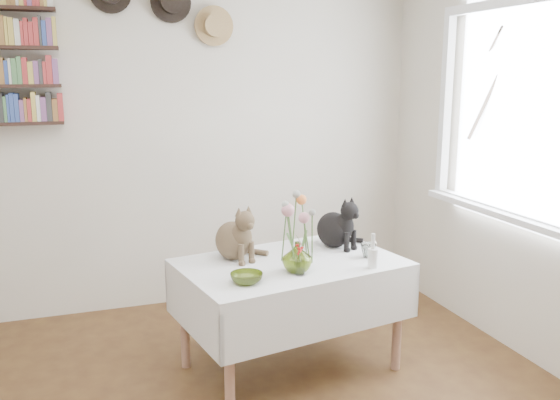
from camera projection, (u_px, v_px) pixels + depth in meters
name	position (u px, v px, depth m)	size (l,w,h in m)	color
room	(233.00, 202.00, 2.19)	(4.08, 4.58, 2.58)	brown
window	(518.00, 129.00, 3.53)	(0.12, 1.52, 1.32)	white
dining_table	(291.00, 288.00, 3.43)	(1.36, 1.00, 0.66)	white
tabby_cat	(233.00, 230.00, 3.42)	(0.22, 0.28, 0.33)	brown
black_cat	(334.00, 220.00, 3.66)	(0.22, 0.28, 0.33)	black
flower_vase	(297.00, 257.00, 3.20)	(0.16, 0.16, 0.17)	#93AB3D
green_bowl	(247.00, 278.00, 3.04)	(0.17, 0.17, 0.05)	#93AB3D
drinking_glass	(368.00, 250.00, 3.46)	(0.09, 0.09, 0.08)	white
candlestick	(373.00, 256.00, 3.27)	(0.05, 0.05, 0.19)	white
berry_jar	(300.00, 259.00, 3.15)	(0.05, 0.05, 0.20)	white
porcelain_figurine	(374.00, 248.00, 3.52)	(0.04, 0.04, 0.08)	white
flower_bouquet	(297.00, 211.00, 3.15)	(0.17, 0.13, 0.39)	#4C7233
wall_hats	(167.00, 7.00, 4.06)	(0.98, 0.09, 0.48)	black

